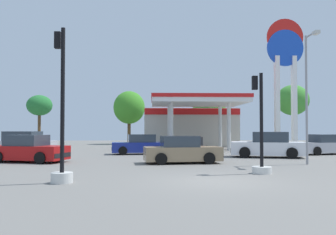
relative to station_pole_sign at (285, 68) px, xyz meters
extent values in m
plane|color=slate|center=(-10.08, -20.93, -7.51)|extent=(90.00, 90.00, 0.00)
cube|color=beige|center=(-8.40, 5.24, -5.57)|extent=(9.49, 5.29, 3.87)
cube|color=red|center=(-8.40, 2.54, -3.99)|extent=(9.49, 0.12, 0.60)
cube|color=white|center=(-8.40, -1.35, -3.37)|extent=(7.97, 7.28, 0.35)
cube|color=red|center=(-8.40, -1.35, -3.04)|extent=(8.07, 7.38, 0.30)
cylinder|color=silver|center=(-10.80, -3.35, -5.53)|extent=(0.32, 0.32, 3.97)
cylinder|color=silver|center=(-6.01, -3.35, -5.53)|extent=(0.32, 0.32, 3.97)
cylinder|color=silver|center=(-10.80, 0.66, -5.53)|extent=(0.32, 0.32, 3.97)
cylinder|color=silver|center=(-6.01, 0.66, -5.53)|extent=(0.32, 0.32, 3.97)
cube|color=#4C4C51|center=(-8.40, -1.35, -6.96)|extent=(0.90, 0.60, 1.10)
cube|color=white|center=(-0.81, -0.01, -3.22)|extent=(0.40, 0.56, 8.59)
cube|color=white|center=(0.81, -0.01, -3.22)|extent=(0.40, 0.56, 8.59)
cylinder|color=blue|center=(0.00, -0.01, 1.85)|extent=(3.40, 0.22, 3.40)
cylinder|color=red|center=(0.00, 0.01, 2.87)|extent=(3.40, 0.22, 3.40)
cube|color=white|center=(0.00, 0.05, 2.36)|extent=(3.13, 0.08, 0.61)
cylinder|color=black|center=(-9.61, -13.24, -7.21)|extent=(0.63, 0.28, 0.61)
cylinder|color=black|center=(-9.43, -14.87, -7.21)|extent=(0.63, 0.28, 0.61)
cylinder|color=black|center=(-12.08, -13.51, -7.21)|extent=(0.63, 0.28, 0.61)
cylinder|color=black|center=(-11.90, -15.14, -7.21)|extent=(0.63, 0.28, 0.61)
cube|color=#8C7556|center=(-10.75, -14.19, -7.01)|extent=(4.17, 2.12, 0.73)
cube|color=#2D3842|center=(-10.90, -14.21, -6.38)|extent=(2.06, 1.69, 0.61)
cube|color=black|center=(-8.80, -13.97, -7.11)|extent=(0.29, 1.60, 0.23)
cylinder|color=black|center=(-1.14, -8.96, -7.21)|extent=(0.63, 0.33, 0.60)
cylinder|color=black|center=(-1.49, -7.38, -7.21)|extent=(0.63, 0.33, 0.60)
cylinder|color=black|center=(0.90, -6.85, -7.21)|extent=(0.63, 0.33, 0.60)
cube|color=#B2B2BA|center=(-0.12, -7.91, -7.01)|extent=(4.22, 2.48, 0.72)
cube|color=#2D3842|center=(0.02, -7.88, -6.39)|extent=(2.16, 1.84, 0.60)
cube|color=black|center=(-2.01, -8.33, -7.12)|extent=(0.45, 1.56, 0.23)
cylinder|color=black|center=(-17.62, -12.77, -7.20)|extent=(0.67, 0.39, 0.63)
cylinder|color=black|center=(-18.11, -14.39, -7.20)|extent=(0.67, 0.39, 0.63)
cylinder|color=black|center=(-20.07, -12.03, -7.20)|extent=(0.67, 0.39, 0.63)
cube|color=#A51111|center=(-19.09, -13.21, -6.99)|extent=(4.45, 2.86, 0.75)
cube|color=#2D3842|center=(-19.23, -13.17, -6.34)|extent=(2.33, 2.04, 0.63)
cube|color=black|center=(-17.15, -13.80, -7.10)|extent=(0.59, 1.61, 0.24)
cylinder|color=black|center=(-14.38, -8.09, -7.21)|extent=(0.62, 0.27, 0.60)
cylinder|color=black|center=(-14.56, -6.48, -7.21)|extent=(0.62, 0.27, 0.60)
cylinder|color=black|center=(-11.94, -7.82, -7.21)|extent=(0.62, 0.27, 0.60)
cylinder|color=black|center=(-12.12, -6.21, -7.21)|extent=(0.62, 0.27, 0.60)
cube|color=navy|center=(-13.25, -7.15, -7.01)|extent=(4.12, 2.08, 0.72)
cube|color=#2D3842|center=(-13.11, -7.14, -6.39)|extent=(2.04, 1.67, 0.60)
cube|color=black|center=(-15.18, -7.36, -7.12)|extent=(0.29, 1.58, 0.23)
cylinder|color=black|center=(-6.60, -10.92, -7.17)|extent=(0.73, 0.40, 0.69)
cylinder|color=black|center=(-6.13, -9.13, -7.17)|extent=(0.73, 0.40, 0.69)
cylinder|color=black|center=(-3.88, -11.62, -7.17)|extent=(0.73, 0.40, 0.69)
cylinder|color=black|center=(-3.42, -9.83, -7.17)|extent=(0.73, 0.40, 0.69)
cube|color=silver|center=(-5.01, -10.38, -6.94)|extent=(4.85, 2.97, 0.82)
cube|color=#2D3842|center=(-4.85, -10.42, -6.23)|extent=(2.51, 2.17, 0.69)
cube|color=black|center=(-7.16, -9.82, -7.06)|extent=(0.58, 1.78, 0.26)
cylinder|color=black|center=(-22.79, -6.32, -7.16)|extent=(0.73, 0.36, 0.70)
cylinder|color=black|center=(-20.33, -8.66, -7.16)|extent=(0.73, 0.36, 0.70)
cylinder|color=black|center=(-20.00, -6.82, -7.16)|extent=(0.73, 0.36, 0.70)
cube|color=#B2B2BA|center=(-21.56, -7.49, -6.94)|extent=(4.83, 2.68, 0.83)
cube|color=#2D3842|center=(-21.40, -7.52, -6.22)|extent=(2.44, 2.05, 0.70)
cylinder|color=silver|center=(-7.89, -18.85, -7.37)|extent=(0.79, 0.79, 0.28)
cylinder|color=black|center=(-7.89, -18.85, -5.32)|extent=(0.14, 0.14, 3.82)
cube|color=black|center=(-8.11, -18.69, -3.79)|extent=(0.21, 0.20, 0.57)
sphere|color=red|center=(-8.11, -18.57, -3.61)|extent=(0.15, 0.15, 0.15)
sphere|color=#D89E0C|center=(-8.11, -18.57, -3.79)|extent=(0.15, 0.15, 0.15)
sphere|color=green|center=(-8.11, -18.57, -3.97)|extent=(0.15, 0.15, 0.15)
cylinder|color=silver|center=(-15.36, -21.16, -7.33)|extent=(0.72, 0.72, 0.35)
cylinder|color=black|center=(-15.36, -21.16, -4.71)|extent=(0.14, 0.14, 4.89)
cube|color=black|center=(-15.58, -21.00, -2.65)|extent=(0.21, 0.20, 0.57)
sphere|color=red|center=(-15.58, -20.87, -2.47)|extent=(0.15, 0.15, 0.15)
sphere|color=#D89E0C|center=(-15.58, -20.87, -2.65)|extent=(0.15, 0.15, 0.15)
sphere|color=green|center=(-15.58, -20.87, -2.83)|extent=(0.15, 0.15, 0.15)
cylinder|color=brown|center=(-26.07, 11.61, -5.75)|extent=(0.36, 0.36, 3.52)
ellipsoid|color=#267232|center=(-26.07, 11.61, -2.85)|extent=(3.05, 3.05, 2.49)
cylinder|color=brown|center=(-15.15, 10.49, -6.03)|extent=(0.39, 0.39, 2.97)
ellipsoid|color=#3C8A26|center=(-15.15, 10.49, -3.15)|extent=(3.73, 3.73, 3.91)
cylinder|color=brown|center=(-5.31, 11.98, -6.30)|extent=(0.31, 0.31, 2.42)
ellipsoid|color=#368333|center=(-5.31, 11.98, -3.54)|extent=(4.16, 4.16, 4.56)
cylinder|color=brown|center=(4.69, 10.45, -5.59)|extent=(0.25, 0.25, 3.84)
ellipsoid|color=#3D8C31|center=(4.69, 10.45, -2.20)|extent=(3.92, 3.92, 3.70)
cylinder|color=gray|center=(-4.42, -15.11, -4.20)|extent=(0.12, 0.12, 6.63)
cylinder|color=gray|center=(-4.42, -15.71, -0.99)|extent=(0.09, 1.20, 0.09)
cube|color=beige|center=(-4.42, -16.31, -1.04)|extent=(0.24, 0.44, 0.16)
camera|label=1|loc=(-12.31, -33.73, -5.69)|focal=39.53mm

